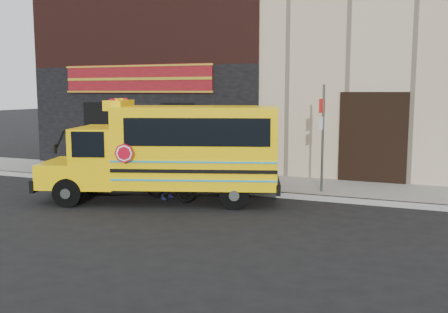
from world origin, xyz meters
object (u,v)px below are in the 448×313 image
bicycle (169,181)px  cyclist (167,170)px  school_bus (174,149)px  sign_pole (322,136)px

bicycle → cyclist: bearing=126.4°
cyclist → school_bus: bearing=-72.2°
school_bus → bicycle: school_bus is taller
bicycle → cyclist: cyclist is taller
school_bus → cyclist: school_bus is taller
sign_pole → cyclist: (-4.07, -2.25, -0.95)m
cyclist → bicycle: bearing=-59.5°
bicycle → school_bus: bearing=-71.0°
sign_pole → bicycle: (-4.01, -2.23, -1.29)m
school_bus → cyclist: size_ratio=4.00×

